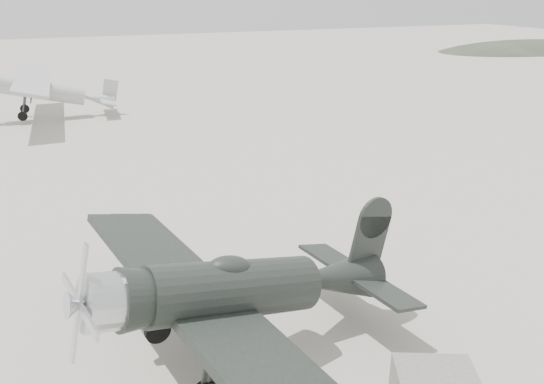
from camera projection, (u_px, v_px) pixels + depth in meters
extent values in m
plane|color=gray|center=(321.00, 250.00, 16.76)|extent=(160.00, 160.00, 0.00)
ellipsoid|color=#303829|center=(528.00, 50.00, 68.58)|extent=(32.00, 16.00, 5.20)
cylinder|color=black|center=(232.00, 291.00, 11.05)|extent=(4.00, 1.96, 1.22)
cone|color=black|center=(339.00, 254.00, 12.50)|extent=(2.45, 1.56, 1.13)
cylinder|color=silver|center=(105.00, 334.00, 9.69)|extent=(0.98, 1.22, 1.08)
cone|color=silver|center=(76.00, 344.00, 9.42)|extent=(0.40, 0.54, 0.49)
cube|color=silver|center=(80.00, 343.00, 9.45)|extent=(0.08, 0.16, 2.27)
ellipsoid|color=black|center=(224.00, 271.00, 10.76)|extent=(1.06, 0.77, 0.40)
cube|color=black|center=(207.00, 313.00, 10.85)|extent=(3.88, 10.62, 0.19)
cube|color=black|center=(361.00, 245.00, 12.84)|extent=(1.67, 3.78, 0.09)
cube|color=black|center=(367.00, 215.00, 12.63)|extent=(1.04, 0.29, 1.57)
cylinder|color=black|center=(172.00, 337.00, 12.02)|extent=(0.61, 0.25, 0.59)
cylinder|color=#333333|center=(220.00, 376.00, 9.97)|extent=(0.11, 0.11, 1.22)
cylinder|color=#333333|center=(170.00, 315.00, 11.81)|extent=(0.11, 0.11, 1.22)
cylinder|color=black|center=(367.00, 257.00, 13.10)|extent=(0.20, 0.11, 0.19)
cylinder|color=#9FA3A4|center=(40.00, 90.00, 32.51)|extent=(5.20, 1.20, 1.10)
cone|color=#9FA3A4|center=(99.00, 87.00, 33.65)|extent=(1.81, 1.03, 1.00)
cube|color=#9FA3A4|center=(31.00, 80.00, 32.15)|extent=(2.11, 10.99, 0.18)
cube|color=#9FA3A4|center=(107.00, 85.00, 33.79)|extent=(0.96, 3.40, 0.08)
cube|color=#9FA3A4|center=(108.00, 75.00, 33.59)|extent=(0.90, 0.10, 1.30)
cylinder|color=black|center=(29.00, 119.00, 31.84)|extent=(0.56, 0.15, 0.56)
cylinder|color=black|center=(31.00, 112.00, 33.75)|extent=(0.56, 0.15, 0.56)
cylinder|color=#333333|center=(27.00, 110.00, 31.63)|extent=(0.09, 0.09, 1.20)
cylinder|color=#333333|center=(29.00, 103.00, 33.55)|extent=(0.09, 0.09, 1.20)
cylinder|color=black|center=(111.00, 91.00, 33.98)|extent=(0.18, 0.07, 0.18)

